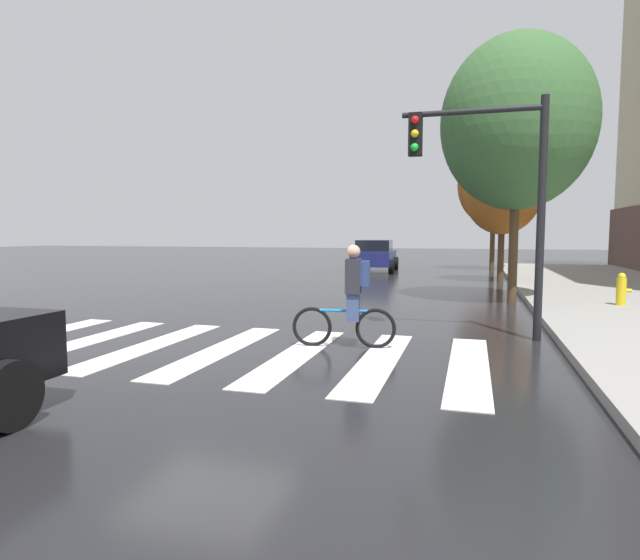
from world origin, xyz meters
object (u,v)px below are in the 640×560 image
street_tree_mid (503,191)px  street_tree_far (494,185)px  fire_hydrant (621,289)px  street_tree_near (517,123)px  sedan_mid (375,255)px  cyclist (351,297)px  traffic_light_near (491,177)px

street_tree_mid → street_tree_far: street_tree_far is taller
fire_hydrant → street_tree_near: street_tree_near is taller
sedan_mid → street_tree_mid: bearing=-36.7°
cyclist → fire_hydrant: bearing=47.4°
fire_hydrant → street_tree_near: (-2.42, 0.92, 4.23)m
street_tree_near → street_tree_mid: bearing=89.9°
cyclist → street_tree_near: 8.32m
fire_hydrant → cyclist: bearing=-132.6°
sedan_mid → cyclist: (2.77, -17.56, 0.04)m
cyclist → street_tree_far: bearing=82.0°
cyclist → street_tree_mid: (2.94, 13.31, 2.66)m
traffic_light_near → street_tree_near: (0.76, 5.26, 1.90)m
cyclist → fire_hydrant: cyclist is taller
sedan_mid → fire_hydrant: bearing=-55.4°
sedan_mid → cyclist: cyclist is taller
cyclist → fire_hydrant: size_ratio=2.18×
street_tree_near → traffic_light_near: bearing=-98.2°
traffic_light_near → street_tree_near: 5.64m
sedan_mid → street_tree_far: 7.17m
street_tree_near → street_tree_mid: size_ratio=1.36×
cyclist → street_tree_far: (2.85, 20.29, 3.49)m
traffic_light_near → sedan_mid: bearing=107.1°
traffic_light_near → street_tree_mid: street_tree_mid is taller
street_tree_mid → fire_hydrant: bearing=-72.2°
fire_hydrant → street_tree_far: 15.18m
traffic_light_near → fire_hydrant: 5.86m
sedan_mid → traffic_light_near: bearing=-72.9°
traffic_light_near → street_tree_far: bearing=87.9°
cyclist → traffic_light_near: 3.31m
cyclist → sedan_mid: bearing=99.0°
street_tree_near → sedan_mid: bearing=117.7°
street_tree_near → street_tree_far: 13.57m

